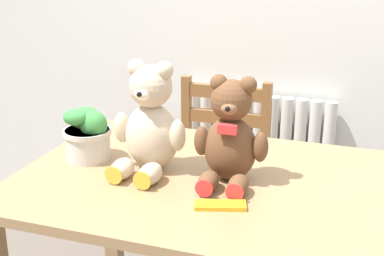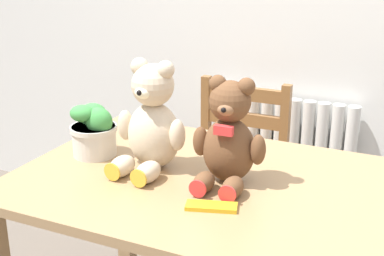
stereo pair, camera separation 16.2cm
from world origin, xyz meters
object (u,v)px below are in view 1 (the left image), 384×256
at_px(teddy_bear_left, 150,124).
at_px(teddy_bear_right, 231,137).
at_px(potted_plant, 87,134).
at_px(wooden_chair_behind, 217,174).
at_px(chocolate_bar, 220,205).

bearing_deg(teddy_bear_left, teddy_bear_right, -175.72).
xyz_separation_m(teddy_bear_left, potted_plant, (-0.23, 0.01, -0.06)).
distance_m(wooden_chair_behind, teddy_bear_left, 0.85).
bearing_deg(wooden_chair_behind, teddy_bear_left, 88.93).
bearing_deg(potted_plant, chocolate_bar, -20.67).
distance_m(teddy_bear_left, teddy_bear_right, 0.26).
height_order(teddy_bear_left, potted_plant, teddy_bear_left).
height_order(teddy_bear_right, chocolate_bar, teddy_bear_right).
height_order(wooden_chair_behind, teddy_bear_left, teddy_bear_left).
distance_m(wooden_chair_behind, potted_plant, 0.84).
height_order(wooden_chair_behind, chocolate_bar, wooden_chair_behind).
distance_m(teddy_bear_left, potted_plant, 0.24).
relative_size(teddy_bear_left, teddy_bear_right, 1.08).
relative_size(wooden_chair_behind, potted_plant, 4.78).
bearing_deg(teddy_bear_right, potted_plant, -3.51).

